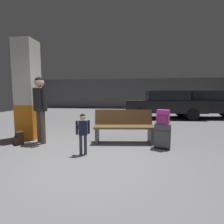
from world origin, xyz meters
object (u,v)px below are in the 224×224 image
at_px(bench, 124,126).
at_px(child, 83,130).
at_px(parked_car_side, 208,104).
at_px(adult, 40,103).
at_px(structural_pillar, 28,91).
at_px(backpack_dark_floor, 19,138).
at_px(parked_car_near, 164,104).
at_px(backpack_bright, 163,117).
at_px(suitcase, 162,136).

bearing_deg(bench, child, -127.48).
xyz_separation_m(child, parked_car_side, (5.24, 6.41, 0.25)).
relative_size(adult, parked_car_side, 0.42).
bearing_deg(structural_pillar, backpack_dark_floor, -80.10).
height_order(child, parked_car_side, parked_car_side).
relative_size(child, parked_car_near, 0.22).
height_order(structural_pillar, child, structural_pillar).
relative_size(structural_pillar, backpack_bright, 8.42).
distance_m(adult, parked_car_near, 6.77).
bearing_deg(suitcase, child, -160.17).
distance_m(suitcase, backpack_bright, 0.45).
relative_size(backpack_bright, child, 0.38).
distance_m(suitcase, adult, 3.26).
distance_m(suitcase, parked_car_near, 5.54).
bearing_deg(child, structural_pillar, 149.34).
relative_size(suitcase, backpack_dark_floor, 1.78).
distance_m(structural_pillar, suitcase, 3.99).
bearing_deg(adult, suitcase, -1.83).
bearing_deg(adult, parked_car_near, 51.94).
height_order(parked_car_near, parked_car_side, same).
xyz_separation_m(structural_pillar, parked_car_side, (7.25, 5.22, -0.61)).
relative_size(structural_pillar, suitcase, 4.74).
distance_m(bench, backpack_bright, 1.10).
relative_size(adult, backpack_dark_floor, 5.19).
xyz_separation_m(suitcase, adult, (-3.16, 0.10, 0.77)).
height_order(adult, parked_car_side, adult).
height_order(suitcase, parked_car_side, parked_car_side).
distance_m(adult, parked_car_side, 8.72).
distance_m(backpack_bright, backpack_dark_floor, 3.73).
relative_size(structural_pillar, parked_car_side, 0.69).
relative_size(bench, adult, 0.93).
xyz_separation_m(bench, parked_car_side, (4.41, 5.34, 0.36)).
relative_size(child, parked_car_side, 0.22).
height_order(child, backpack_dark_floor, child).
bearing_deg(parked_car_near, child, -114.68).
relative_size(backpack_bright, parked_car_side, 0.08).
relative_size(backpack_bright, parked_car_near, 0.08).
distance_m(structural_pillar, backpack_bright, 3.89).
distance_m(parked_car_near, parked_car_side, 2.47).
bearing_deg(bench, adult, -171.44).
bearing_deg(child, parked_car_side, 50.75).
distance_m(child, parked_car_side, 8.28).
bearing_deg(suitcase, parked_car_near, 79.47).
distance_m(backpack_bright, parked_car_side, 6.73).
xyz_separation_m(bench, suitcase, (0.96, -0.43, -0.12)).
distance_m(bench, adult, 2.33).
relative_size(suitcase, parked_car_near, 0.15).
height_order(adult, backpack_dark_floor, adult).
bearing_deg(bench, suitcase, -24.39).
xyz_separation_m(adult, backpack_dark_floor, (-0.52, -0.20, -0.92)).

